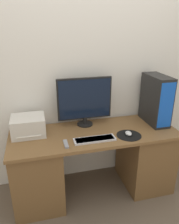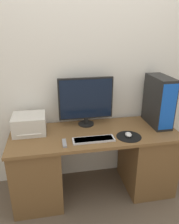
{
  "view_description": "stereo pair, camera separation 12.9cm",
  "coord_description": "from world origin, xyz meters",
  "px_view_note": "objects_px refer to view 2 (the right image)",
  "views": [
    {
      "loc": [
        -0.53,
        -1.56,
        1.71
      ],
      "look_at": [
        -0.05,
        0.31,
        0.94
      ],
      "focal_mm": 35.0,
      "sensor_mm": 36.0,
      "label": 1
    },
    {
      "loc": [
        -0.41,
        -1.59,
        1.71
      ],
      "look_at": [
        -0.05,
        0.31,
        0.94
      ],
      "focal_mm": 35.0,
      "sensor_mm": 36.0,
      "label": 2
    }
  ],
  "objects_px": {
    "computer_tower": "(159,101)",
    "remote_control": "(64,143)",
    "monitor": "(86,100)",
    "mouse": "(128,135)",
    "keyboard": "(94,139)",
    "printer": "(29,124)"
  },
  "relations": [
    {
      "from": "mouse",
      "to": "remote_control",
      "type": "relative_size",
      "value": 0.6
    },
    {
      "from": "computer_tower",
      "to": "remote_control",
      "type": "xyz_separation_m",
      "value": [
        -1.01,
        -0.25,
        -0.25
      ]
    },
    {
      "from": "monitor",
      "to": "mouse",
      "type": "distance_m",
      "value": 0.55
    },
    {
      "from": "keyboard",
      "to": "printer",
      "type": "distance_m",
      "value": 0.65
    },
    {
      "from": "monitor",
      "to": "remote_control",
      "type": "relative_size",
      "value": 4.05
    },
    {
      "from": "monitor",
      "to": "computer_tower",
      "type": "xyz_separation_m",
      "value": [
        0.75,
        -0.12,
        -0.02
      ]
    },
    {
      "from": "monitor",
      "to": "keyboard",
      "type": "height_order",
      "value": "monitor"
    },
    {
      "from": "keyboard",
      "to": "mouse",
      "type": "relative_size",
      "value": 4.68
    },
    {
      "from": "printer",
      "to": "remote_control",
      "type": "bearing_deg",
      "value": -42.85
    },
    {
      "from": "keyboard",
      "to": "remote_control",
      "type": "distance_m",
      "value": 0.27
    },
    {
      "from": "monitor",
      "to": "mouse",
      "type": "relative_size",
      "value": 6.78
    },
    {
      "from": "computer_tower",
      "to": "printer",
      "type": "height_order",
      "value": "computer_tower"
    },
    {
      "from": "computer_tower",
      "to": "remote_control",
      "type": "bearing_deg",
      "value": -166.11
    },
    {
      "from": "monitor",
      "to": "computer_tower",
      "type": "relative_size",
      "value": 1.09
    },
    {
      "from": "computer_tower",
      "to": "printer",
      "type": "xyz_separation_m",
      "value": [
        -1.32,
        0.04,
        -0.17
      ]
    },
    {
      "from": "computer_tower",
      "to": "remote_control",
      "type": "distance_m",
      "value": 1.07
    },
    {
      "from": "mouse",
      "to": "printer",
      "type": "xyz_separation_m",
      "value": [
        -0.93,
        0.27,
        0.07
      ]
    },
    {
      "from": "printer",
      "to": "remote_control",
      "type": "height_order",
      "value": "printer"
    },
    {
      "from": "mouse",
      "to": "remote_control",
      "type": "xyz_separation_m",
      "value": [
        -0.61,
        -0.02,
        -0.02
      ]
    },
    {
      "from": "monitor",
      "to": "remote_control",
      "type": "xyz_separation_m",
      "value": [
        -0.26,
        -0.37,
        -0.27
      ]
    },
    {
      "from": "keyboard",
      "to": "computer_tower",
      "type": "bearing_deg",
      "value": 17.73
    },
    {
      "from": "monitor",
      "to": "mouse",
      "type": "xyz_separation_m",
      "value": [
        0.35,
        -0.35,
        -0.25
      ]
    }
  ]
}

